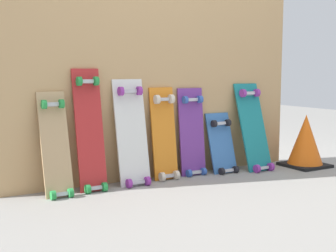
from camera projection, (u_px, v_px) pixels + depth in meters
The scene contains 10 objects.
ground_plane at pixel (163, 178), 3.42m from camera, with size 12.00×12.00×0.00m, color gray.
plywood_wall_panel at pixel (159, 55), 3.36m from camera, with size 2.42×0.04×1.84m, color tan.
skateboard_natural at pixel (56, 149), 2.92m from camera, with size 0.18×0.24×0.74m.
skateboard_red at pixel (90, 135), 3.05m from camera, with size 0.19×0.22×0.88m.
skateboard_white at pixel (132, 137), 3.20m from camera, with size 0.23×0.22×0.81m.
skateboard_orange at pixel (164, 138), 3.36m from camera, with size 0.20×0.17×0.74m.
skateboard_purple at pixel (192, 136), 3.50m from camera, with size 0.22×0.15×0.74m.
skateboard_blue at pixel (222, 147), 3.61m from camera, with size 0.22×0.21×0.54m.
skateboard_teal at pixel (254, 131), 3.70m from camera, with size 0.24×0.30×0.76m.
traffic_cone at pixel (306, 141), 3.81m from camera, with size 0.33×0.33×0.44m.
Camera 1 is at (-1.64, -2.92, 0.80)m, focal length 48.61 mm.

